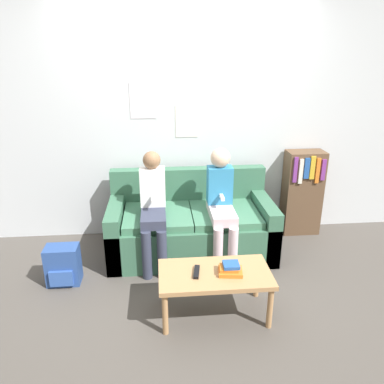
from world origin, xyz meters
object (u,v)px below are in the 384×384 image
(bookshelf, at_px, (302,192))
(backpack, at_px, (63,265))
(couch, at_px, (191,226))
(person_left, at_px, (153,205))
(tv_remote, at_px, (197,272))
(person_right, at_px, (221,200))
(coffee_table, at_px, (215,277))

(bookshelf, height_order, backpack, bookshelf)
(couch, relative_size, person_left, 1.50)
(tv_remote, xyz_separation_m, bookshelf, (1.34, 1.37, 0.09))
(person_right, bearing_deg, bookshelf, 27.23)
(coffee_table, relative_size, backpack, 2.41)
(couch, relative_size, tv_remote, 9.44)
(couch, distance_m, coffee_table, 1.04)
(couch, distance_m, person_left, 0.54)
(person_left, xyz_separation_m, bookshelf, (1.67, 0.53, -0.13))
(bookshelf, bearing_deg, backpack, -161.71)
(couch, bearing_deg, person_right, -33.74)
(coffee_table, relative_size, person_right, 0.77)
(coffee_table, bearing_deg, tv_remote, -179.97)
(couch, relative_size, bookshelf, 1.72)
(couch, relative_size, coffee_table, 1.91)
(coffee_table, xyz_separation_m, tv_remote, (-0.14, -0.00, 0.06))
(couch, xyz_separation_m, coffee_table, (0.09, -1.04, 0.06))
(person_right, bearing_deg, couch, 146.26)
(coffee_table, relative_size, tv_remote, 4.95)
(person_left, relative_size, bookshelf, 1.15)
(couch, xyz_separation_m, person_right, (0.28, -0.19, 0.36))
(person_left, bearing_deg, backpack, -160.23)
(couch, distance_m, person_right, 0.49)
(coffee_table, xyz_separation_m, backpack, (-1.29, 0.55, -0.16))
(couch, height_order, person_left, person_left)
(person_left, height_order, bookshelf, person_left)
(coffee_table, bearing_deg, person_right, 77.74)
(coffee_table, xyz_separation_m, person_left, (-0.47, 0.84, 0.28))
(bookshelf, bearing_deg, person_left, -162.44)
(couch, distance_m, tv_remote, 1.04)
(person_left, height_order, person_right, person_right)
(backpack, bearing_deg, person_right, 11.52)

